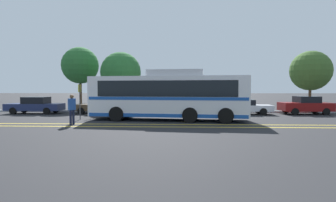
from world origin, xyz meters
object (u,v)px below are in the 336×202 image
at_px(parked_car_3, 243,107).
at_px(tree_0, 80,66).
at_px(parked_car_2, 174,106).
at_px(parked_car_4, 305,105).
at_px(transit_bus, 168,95).
at_px(parked_car_1, 101,106).
at_px(pedestrian_0, 72,107).
at_px(bus_stop_sign, 80,97).
at_px(tree_2, 121,72).
at_px(tree_1, 310,71).
at_px(parked_car_0, 35,105).

distance_m(parked_car_3, tree_0, 18.13).
xyz_separation_m(parked_car_2, parked_car_4, (11.39, 0.01, 0.08)).
xyz_separation_m(transit_bus, parked_car_1, (-6.14, 4.59, -1.05)).
xyz_separation_m(parked_car_3, pedestrian_0, (-12.16, -7.08, 0.42)).
xyz_separation_m(parked_car_1, pedestrian_0, (0.32, -7.15, 0.36)).
height_order(transit_bus, bus_stop_sign, transit_bus).
bearing_deg(parked_car_4, transit_bus, 111.11).
bearing_deg(parked_car_2, tree_0, 61.42).
height_order(bus_stop_sign, tree_0, tree_0).
bearing_deg(tree_2, tree_0, 153.82).
distance_m(parked_car_1, tree_0, 8.34).
bearing_deg(parked_car_3, parked_car_4, 95.78).
bearing_deg(tree_0, bus_stop_sign, -69.60).
height_order(pedestrian_0, tree_2, tree_2).
xyz_separation_m(parked_car_1, tree_1, (20.91, 5.61, 3.41)).
relative_size(transit_bus, parked_car_1, 2.41).
distance_m(parked_car_2, bus_stop_sign, 8.17).
bearing_deg(tree_2, parked_car_2, -31.48).
xyz_separation_m(bus_stop_sign, tree_0, (-3.90, 10.48, 3.17)).
bearing_deg(tree_1, tree_2, -173.93).
distance_m(parked_car_4, bus_stop_sign, 18.67).
bearing_deg(parked_car_1, tree_2, -13.57).
height_order(pedestrian_0, tree_1, tree_1).
xyz_separation_m(parked_car_0, tree_2, (6.87, 3.69, 3.13)).
bearing_deg(tree_0, parked_car_1, -55.73).
xyz_separation_m(parked_car_3, tree_0, (-16.58, 6.08, 4.13)).
distance_m(parked_car_2, tree_2, 7.14).
height_order(transit_bus, tree_0, tree_0).
distance_m(transit_bus, parked_car_1, 7.74).
bearing_deg(parked_car_1, parked_car_4, -86.77).
bearing_deg(tree_1, transit_bus, -145.37).
height_order(parked_car_0, parked_car_3, parked_car_0).
height_order(parked_car_3, parked_car_4, parked_car_4).
height_order(transit_bus, parked_car_2, transit_bus).
relative_size(pedestrian_0, tree_2, 0.31).
bearing_deg(parked_car_2, parked_car_1, 91.77).
relative_size(transit_bus, parked_car_0, 2.36).
bearing_deg(tree_1, parked_car_2, -159.30).
distance_m(pedestrian_0, tree_2, 11.02).
xyz_separation_m(parked_car_2, pedestrian_0, (-6.16, -7.30, 0.38)).
relative_size(tree_1, tree_2, 1.05).
bearing_deg(tree_2, parked_car_1, -106.27).
bearing_deg(bus_stop_sign, pedestrian_0, -162.46).
relative_size(parked_car_0, bus_stop_sign, 1.87).
height_order(transit_bus, parked_car_4, transit_bus).
distance_m(parked_car_0, tree_1, 27.59).
bearing_deg(tree_2, pedestrian_0, -93.77).
height_order(parked_car_1, pedestrian_0, pedestrian_0).
xyz_separation_m(parked_car_4, pedestrian_0, (-17.55, -7.31, 0.30)).
bearing_deg(pedestrian_0, parked_car_4, -17.44).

